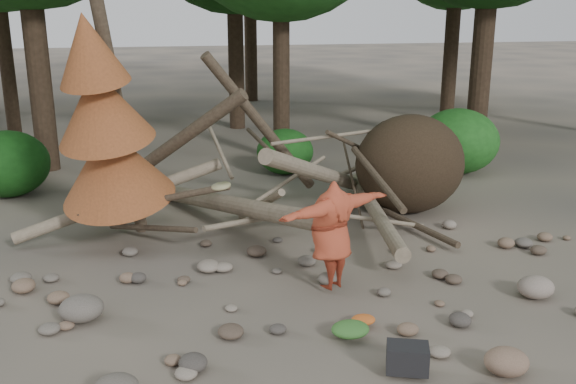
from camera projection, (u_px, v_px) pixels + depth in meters
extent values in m
plane|color=#514C44|center=(348.00, 322.00, 8.47)|extent=(120.00, 120.00, 0.00)
ellipsoid|color=#332619|center=(410.00, 164.00, 12.76)|extent=(2.20, 1.87, 1.98)
cylinder|color=gray|center=(235.00, 205.00, 11.59)|extent=(2.61, 5.11, 1.08)
cylinder|color=gray|center=(324.00, 174.00, 12.32)|extent=(3.18, 3.71, 1.90)
cylinder|color=brown|center=(163.00, 152.00, 11.95)|extent=(3.08, 1.91, 2.49)
cylinder|color=gray|center=(375.00, 210.00, 11.98)|extent=(1.13, 4.98, 0.43)
cylinder|color=brown|center=(262.00, 125.00, 12.41)|extent=(2.39, 1.03, 2.89)
cylinder|color=gray|center=(121.00, 200.00, 11.42)|extent=(3.71, 0.86, 1.20)
cylinder|color=#4C3F30|center=(151.00, 228.00, 11.16)|extent=(1.52, 1.70, 0.49)
cylinder|color=gray|center=(291.00, 179.00, 12.42)|extent=(1.57, 0.85, 0.69)
cylinder|color=#4C3F30|center=(362.00, 149.00, 13.10)|extent=(1.92, 1.25, 1.10)
cylinder|color=gray|center=(219.00, 149.00, 11.75)|extent=(0.37, 1.42, 0.85)
cylinder|color=#4C3F30|center=(410.00, 223.00, 11.88)|extent=(0.79, 2.54, 0.12)
cylinder|color=gray|center=(251.00, 220.00, 11.09)|extent=(1.78, 1.11, 0.29)
cylinder|color=#4C3F30|center=(120.00, 118.00, 10.83)|extent=(0.67, 1.13, 4.35)
cone|color=brown|center=(113.00, 163.00, 10.70)|extent=(2.06, 2.13, 1.86)
cone|color=brown|center=(101.00, 105.00, 10.20)|extent=(1.71, 1.78, 1.65)
cone|color=brown|center=(89.00, 48.00, 9.76)|extent=(1.23, 1.30, 1.41)
cylinder|color=#38281C|center=(281.00, 24.00, 16.30)|extent=(0.44, 0.44, 7.14)
cylinder|color=#38281C|center=(1.00, 14.00, 18.75)|extent=(0.42, 0.42, 7.56)
cylinder|color=#38281C|center=(454.00, 4.00, 21.91)|extent=(0.50, 0.50, 8.12)
cylinder|color=#38281C|center=(453.00, 7.00, 28.37)|extent=(0.46, 0.46, 7.84)
ellipsoid|color=#144512|center=(7.00, 164.00, 13.90)|extent=(1.80, 1.80, 1.44)
ellipsoid|color=#1B5719|center=(285.00, 151.00, 15.79)|extent=(1.40, 1.40, 1.12)
ellipsoid|color=#236720|center=(458.00, 141.00, 15.83)|extent=(2.00, 2.00, 1.60)
imported|color=#B04127|center=(332.00, 235.00, 9.14)|extent=(2.01, 1.34, 1.61)
cylinder|color=#999061|center=(221.00, 186.00, 8.11)|extent=(0.26, 0.26, 0.08)
cube|color=black|center=(407.00, 363.00, 7.23)|extent=(0.55, 0.45, 0.31)
ellipsoid|color=#356B2A|center=(350.00, 333.00, 8.02)|extent=(0.48, 0.40, 0.18)
ellipsoid|color=#C15A21|center=(363.00, 323.00, 8.33)|extent=(0.32, 0.26, 0.12)
ellipsoid|color=#846753|center=(507.00, 362.00, 7.25)|extent=(0.51, 0.46, 0.31)
ellipsoid|color=gray|center=(536.00, 287.00, 9.16)|extent=(0.53, 0.47, 0.32)
ellipsoid|color=#675F57|center=(81.00, 308.00, 8.48)|extent=(0.59, 0.53, 0.35)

